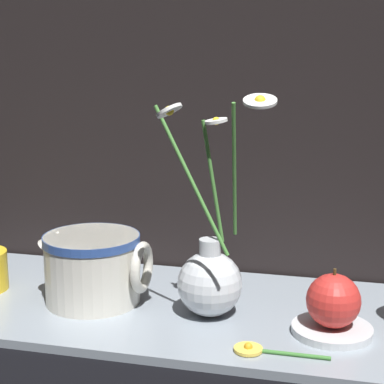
% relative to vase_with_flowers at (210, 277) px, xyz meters
% --- Properties ---
extents(ground_plane, '(6.00, 6.00, 0.00)m').
position_rel_vase_with_flowers_xyz_m(ground_plane, '(-0.05, 0.02, -0.07)').
color(ground_plane, black).
extents(shelf, '(0.83, 0.33, 0.01)m').
position_rel_vase_with_flowers_xyz_m(shelf, '(-0.05, 0.02, -0.06)').
color(shelf, gray).
rests_on(shelf, ground_plane).
extents(vase_with_flowers, '(0.16, 0.17, 0.31)m').
position_rel_vase_with_flowers_xyz_m(vase_with_flowers, '(0.00, 0.00, 0.00)').
color(vase_with_flowers, silver).
rests_on(vase_with_flowers, shelf).
extents(ceramic_pitcher, '(0.17, 0.14, 0.11)m').
position_rel_vase_with_flowers_xyz_m(ceramic_pitcher, '(-0.18, 0.01, -0.00)').
color(ceramic_pitcher, beige).
rests_on(ceramic_pitcher, shelf).
extents(saucer_plate, '(0.11, 0.11, 0.01)m').
position_rel_vase_with_flowers_xyz_m(saucer_plate, '(0.17, -0.02, -0.05)').
color(saucer_plate, silver).
rests_on(saucer_plate, shelf).
extents(orange_fruit, '(0.07, 0.07, 0.08)m').
position_rel_vase_with_flowers_xyz_m(orange_fruit, '(0.17, -0.02, -0.01)').
color(orange_fruit, red).
rests_on(orange_fruit, saucer_plate).
extents(loose_daisy, '(0.12, 0.04, 0.01)m').
position_rel_vase_with_flowers_xyz_m(loose_daisy, '(0.08, -0.10, -0.05)').
color(loose_daisy, '#3D7A33').
rests_on(loose_daisy, shelf).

